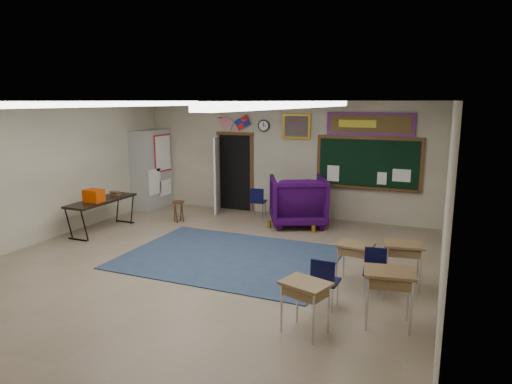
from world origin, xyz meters
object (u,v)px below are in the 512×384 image
at_px(wingback_armchair, 298,201).
at_px(student_desk_front_left, 354,261).
at_px(student_desk_front_right, 403,263).
at_px(wooden_stool, 179,211).
at_px(folding_table, 102,214).

xyz_separation_m(wingback_armchair, student_desk_front_left, (1.98, -3.13, -0.22)).
bearing_deg(student_desk_front_left, wingback_armchair, 129.80).
bearing_deg(student_desk_front_right, wooden_stool, 150.39).
relative_size(student_desk_front_left, wooden_stool, 1.29).
xyz_separation_m(student_desk_front_right, wooden_stool, (-5.58, 2.10, -0.14)).
height_order(folding_table, wooden_stool, folding_table).
bearing_deg(wingback_armchair, wooden_stool, -7.47).
bearing_deg(wingback_armchair, student_desk_front_right, 107.56).
xyz_separation_m(wingback_armchair, student_desk_front_right, (2.73, -2.99, -0.19)).
xyz_separation_m(wingback_armchair, wooden_stool, (-2.84, -0.89, -0.33)).
bearing_deg(student_desk_front_left, student_desk_front_right, 18.29).
xyz_separation_m(student_desk_front_left, wooden_stool, (-4.82, 2.24, -0.11)).
xyz_separation_m(student_desk_front_left, folding_table, (-6.02, 0.85, 0.03)).
bearing_deg(wooden_stool, folding_table, -130.74).
distance_m(student_desk_front_right, wooden_stool, 5.96).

